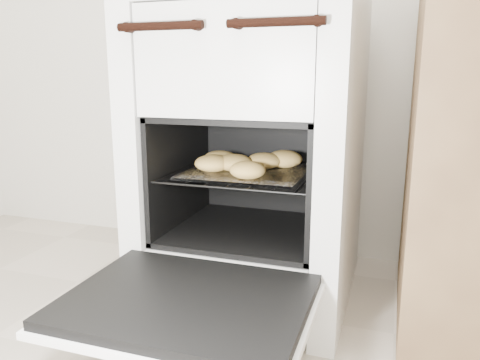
{
  "coord_description": "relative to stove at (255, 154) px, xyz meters",
  "views": [
    {
      "loc": [
        0.3,
        -0.15,
        0.68
      ],
      "look_at": [
        -0.1,
        1.03,
        0.39
      ],
      "focal_mm": 35.0,
      "sensor_mm": 36.0,
      "label": 1
    }
  ],
  "objects": [
    {
      "name": "stove",
      "position": [
        0.0,
        0.0,
        0.0
      ],
      "size": [
        0.59,
        0.65,
        0.9
      ],
      "color": "silver",
      "rests_on": "ground"
    },
    {
      "name": "oven_door",
      "position": [
        0.0,
        -0.5,
        -0.24
      ],
      "size": [
        0.53,
        0.41,
        0.04
      ],
      "color": "black",
      "rests_on": "stove"
    },
    {
      "name": "oven_rack",
      "position": [
        0.0,
        -0.06,
        -0.04
      ],
      "size": [
        0.43,
        0.41,
        0.01
      ],
      "color": "black",
      "rests_on": "stove"
    },
    {
      "name": "foil_sheet",
      "position": [
        0.0,
        -0.08,
        -0.04
      ],
      "size": [
        0.33,
        0.29,
        0.01
      ],
      "primitive_type": "cube",
      "color": "silver",
      "rests_on": "oven_rack"
    },
    {
      "name": "baked_rolls",
      "position": [
        -0.0,
        -0.07,
        -0.01
      ],
      "size": [
        0.34,
        0.32,
        0.05
      ],
      "color": "#DBB157",
      "rests_on": "foil_sheet"
    }
  ]
}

